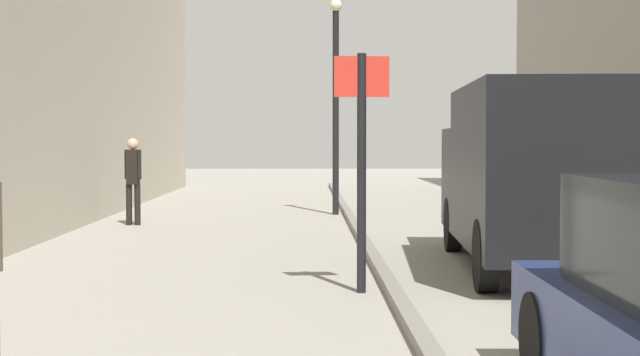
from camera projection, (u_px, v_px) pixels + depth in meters
name	position (u px, v px, depth m)	size (l,w,h in m)	color
ground_plane	(260.00, 255.00, 13.51)	(80.00, 80.00, 0.00)	gray
kerb_strip	(370.00, 251.00, 13.53)	(0.16, 40.00, 0.12)	slate
pedestrian_mid_block	(133.00, 175.00, 18.25)	(0.33, 0.22, 1.69)	black
delivery_van	(537.00, 172.00, 12.02)	(2.29, 5.50, 2.33)	black
street_sign_post	(362.00, 151.00, 10.17)	(0.60, 0.10, 2.60)	black
lamp_post	(336.00, 92.00, 20.74)	(0.28, 0.28, 4.76)	black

